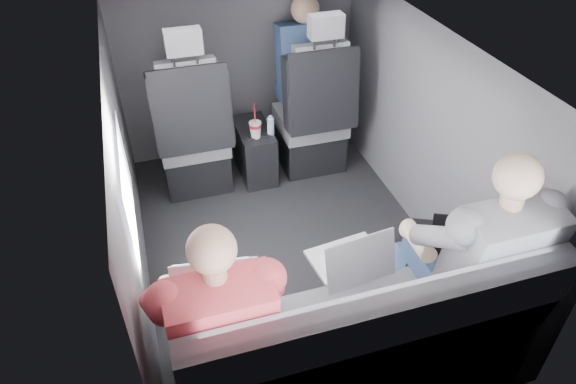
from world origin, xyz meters
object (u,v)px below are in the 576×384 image
object	(u,v)px
rear_bench	(357,350)
laptop_black	(452,236)
front_seat_right	(313,122)
water_bottle	(271,126)
center_console	(255,151)
front_seat_left	(194,140)
laptop_silver	(351,259)
soda_cup	(255,129)
passenger_rear_right	(473,257)
laptop_white	(213,285)
passenger_rear_left	(218,321)
passenger_front_right	(304,64)

from	to	relation	value
rear_bench	laptop_black	xyz separation A→B (m)	(0.58, 0.26, 0.32)
front_seat_right	laptop_black	size ratio (longest dim) A/B	3.19
rear_bench	water_bottle	world-z (taller)	rear_bench
front_seat_right	center_console	size ratio (longest dim) A/B	2.64
front_seat_left	water_bottle	bearing A→B (deg)	-8.19
laptop_silver	laptop_black	bearing A→B (deg)	0.14
soda_cup	laptop_silver	bearing A→B (deg)	-87.40
front_seat_left	soda_cup	size ratio (longest dim) A/B	4.73
passenger_rear_right	laptop_silver	bearing A→B (deg)	162.74
laptop_white	laptop_silver	xyz separation A→B (m)	(0.64, -0.03, -0.00)
center_console	laptop_black	distance (m)	1.83
water_bottle	passenger_rear_left	distance (m)	1.87
center_console	passenger_rear_left	world-z (taller)	passenger_rear_left
laptop_silver	rear_bench	bearing A→B (deg)	-101.84
front_seat_right	passenger_rear_right	xyz separation A→B (m)	(0.14, -1.81, 0.25)
front_seat_right	water_bottle	xyz separation A→B (m)	(-0.35, -0.08, 0.07)
front_seat_left	passenger_rear_right	xyz separation A→B (m)	(1.04, -1.81, 0.25)
front_seat_right	passenger_front_right	xyz separation A→B (m)	(0.01, 0.26, 0.35)
water_bottle	soda_cup	bearing A→B (deg)	-175.40
front_seat_left	rear_bench	size ratio (longest dim) A/B	0.79
front_seat_right	water_bottle	size ratio (longest dim) A/B	8.55
soda_cup	passenger_rear_left	size ratio (longest dim) A/B	0.22
front_seat_left	laptop_white	xyz separation A→B (m)	(-0.14, -1.61, 0.24)
passenger_front_right	rear_bench	bearing A→B (deg)	-102.04
passenger_rear_left	passenger_rear_right	xyz separation A→B (m)	(1.20, -0.00, 0.02)
front_seat_left	laptop_silver	world-z (taller)	front_seat_left
soda_cup	laptop_black	size ratio (longest dim) A/B	0.67
rear_bench	water_bottle	xyz separation A→B (m)	(0.10, 1.82, 0.16)
center_console	laptop_silver	distance (m)	1.74
laptop_silver	passenger_front_right	distance (m)	1.95
front_seat_left	passenger_rear_left	world-z (taller)	front_seat_left
laptop_white	passenger_rear_left	world-z (taller)	passenger_rear_left
laptop_black	laptop_white	bearing A→B (deg)	178.65
front_seat_right	soda_cup	distance (m)	0.48
front_seat_right	laptop_white	bearing A→B (deg)	-122.79
passenger_rear_left	water_bottle	bearing A→B (deg)	67.78
front_seat_left	water_bottle	xyz separation A→B (m)	(0.55, -0.08, 0.07)
front_seat_right	rear_bench	distance (m)	1.96
front_seat_left	passenger_rear_right	size ratio (longest dim) A/B	1.00
front_seat_right	soda_cup	size ratio (longest dim) A/B	4.73
rear_bench	soda_cup	size ratio (longest dim) A/B	5.99
front_seat_right	passenger_front_right	size ratio (longest dim) A/B	1.52
water_bottle	front_seat_right	bearing A→B (deg)	12.72
water_bottle	laptop_black	world-z (taller)	laptop_black
passenger_rear_left	rear_bench	bearing A→B (deg)	-8.94
rear_bench	water_bottle	distance (m)	1.83
laptop_black	water_bottle	bearing A→B (deg)	107.27
front_seat_right	soda_cup	bearing A→B (deg)	-169.26
soda_cup	passenger_front_right	distance (m)	0.65
laptop_black	soda_cup	bearing A→B (deg)	111.16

